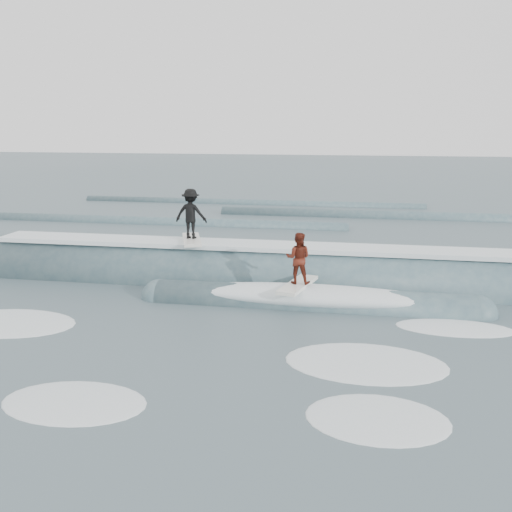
# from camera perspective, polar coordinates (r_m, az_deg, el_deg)

# --- Properties ---
(ground) EXTENTS (160.00, 160.00, 0.00)m
(ground) POSITION_cam_1_polar(r_m,az_deg,el_deg) (14.81, -2.16, -6.84)
(ground) COLOR #3B5157
(ground) RESTS_ON ground
(breaking_wave) EXTENTS (23.22, 3.99, 2.41)m
(breaking_wave) POSITION_cam_1_polar(r_m,az_deg,el_deg) (18.33, 1.10, -2.76)
(breaking_wave) COLOR #38535E
(breaking_wave) RESTS_ON ground
(surfer_black) EXTENTS (1.17, 2.07, 1.72)m
(surfer_black) POSITION_cam_1_polar(r_m,az_deg,el_deg) (18.71, -6.52, 3.98)
(surfer_black) COLOR silver
(surfer_black) RESTS_ON ground
(surfer_red) EXTENTS (1.01, 2.07, 1.56)m
(surfer_red) POSITION_cam_1_polar(r_m,az_deg,el_deg) (16.02, 4.24, -0.65)
(surfer_red) COLOR white
(surfer_red) RESTS_ON ground
(whitewater) EXTENTS (14.13, 7.06, 0.10)m
(whitewater) POSITION_cam_1_polar(r_m,az_deg,el_deg) (12.82, -2.48, -10.12)
(whitewater) COLOR white
(whitewater) RESTS_ON ground
(far_swells) EXTENTS (36.73, 8.65, 0.80)m
(far_swells) POSITION_cam_1_polar(r_m,az_deg,el_deg) (31.90, 2.94, 4.02)
(far_swells) COLOR #38535E
(far_swells) RESTS_ON ground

